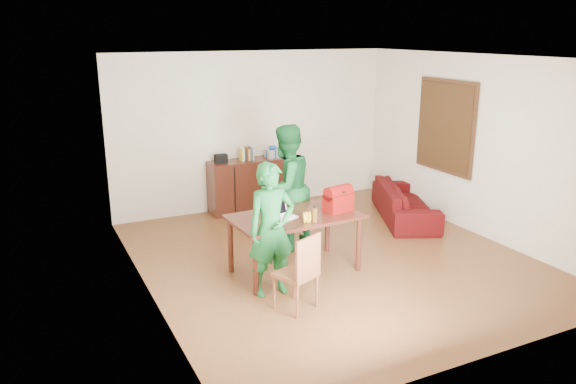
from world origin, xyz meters
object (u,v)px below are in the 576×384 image
chair (297,287)px  person_far (286,188)px  red_bag (338,201)px  sofa (405,202)px  table (295,222)px  laptop (285,215)px  bottle (315,214)px  person_near (271,230)px

chair → person_far: bearing=44.4°
red_bag → sofa: size_ratio=0.19×
chair → table: bearing=40.9°
red_bag → person_far: bearing=99.4°
chair → laptop: (0.28, 0.88, 0.55)m
table → sofa: size_ratio=0.86×
table → bottle: 0.39m
laptop → chair: bearing=-125.1°
bottle → red_bag: red_bag is taller
laptop → bottle: 0.39m
sofa → bottle: bearing=144.0°
person_near → bottle: person_near is taller
table → laptop: laptop is taller
person_far → bottle: bearing=62.5°
laptop → red_bag: bearing=-21.5°
person_near → red_bag: (1.11, 0.34, 0.10)m
table → red_bag: 0.63m
chair → person_near: person_near is taller
chair → laptop: bearing=48.9°
person_far → red_bag: (0.33, -0.88, 0.01)m
laptop → table: bearing=-2.7°
person_far → red_bag: person_far is taller
sofa → red_bag: bearing=144.8°
person_far → laptop: (-0.41, -0.83, -0.09)m
person_near → person_far: 1.45m
bottle → person_far: bearing=82.6°
laptop → sofa: (2.77, 1.15, -0.52)m
table → person_near: (-0.53, -0.44, 0.13)m
chair → bottle: size_ratio=4.51×
bottle → red_bag: size_ratio=0.54×
red_bag → sofa: red_bag is taller
table → sofa: bearing=20.6°
red_bag → laptop: bearing=164.9°
table → person_far: (0.25, 0.79, 0.23)m
chair → person_near: bearing=76.0°
table → sofa: table is taller
table → chair: 1.11m
person_far → sofa: size_ratio=0.93×
red_bag → sofa: bearing=19.5°
sofa → person_far: bearing=121.9°
table → person_far: size_ratio=0.93×
bottle → red_bag: bearing=25.7°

